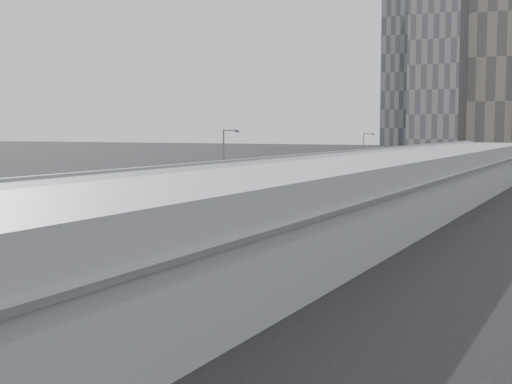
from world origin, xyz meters
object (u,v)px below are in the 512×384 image
Objects in this scene: bus_4 at (307,198)px; bus_3 at (273,206)px; bus_7 at (409,176)px; bus_6 at (379,181)px; bus_9 at (440,167)px; street_lamp_near at (225,166)px; bus_8 at (425,172)px; bus_5 at (344,189)px; suv at (404,171)px; bus_2 at (188,224)px; shipping_container at (375,173)px; bus_1 at (85,247)px; street_lamp_far at (365,155)px.

bus_3 is at bearing -88.62° from bus_4.
bus_6 is at bearing -96.80° from bus_7.
bus_9 is 80.09m from street_lamp_near.
bus_7 reaches higher than bus_8.
bus_6 is 37.23m from street_lamp_near.
bus_4 is 1.33× the size of street_lamp_near.
bus_5 is 56.81m from suv.
bus_8 is (0.29, 83.57, -0.17)m from bus_2.
shipping_container is at bearing 98.14° from bus_2.
bus_1 is 1.05× the size of bus_6.
bus_5 is 0.92× the size of bus_6.
street_lamp_far reaches higher than bus_1.
bus_5 is at bearing 72.87° from street_lamp_near.
bus_9 is (-0.49, 15.68, 0.17)m from bus_8.
bus_7 is at bearing 92.82° from bus_3.
bus_8 is 15.69m from bus_9.
bus_9 reaches higher than bus_7.
street_lamp_near is 1.53× the size of shipping_container.
street_lamp_far reaches higher than bus_6.
bus_5 reaches higher than shipping_container.
bus_7 is 0.94× the size of bus_9.
bus_2 is 1.05× the size of bus_6.
bus_6 is 15.25m from bus_7.
bus_1 is 112.14m from bus_9.
bus_3 reaches higher than bus_7.
bus_9 is at bearing 89.54° from bus_8.
bus_9 is at bearing 90.49° from bus_5.
bus_9 reaches higher than suv.
bus_6 is at bearing 93.79° from bus_3.
shipping_container is at bearing 135.86° from bus_7.
bus_5 is 0.87× the size of bus_9.
bus_3 is at bearing -64.57° from suv.
bus_6 is 23.23m from shipping_container.
bus_8 is at bearing 62.29° from street_lamp_far.
street_lamp_near reaches higher than shipping_container.
bus_6 is (-0.33, 68.83, -0.10)m from bus_1.
shipping_container is 19.28m from suv.
bus_6 is 2.31× the size of suv.
bus_8 is at bearing -91.08° from bus_9.
bus_5 is at bearing -95.05° from bus_6.
bus_8 is at bearing 92.87° from bus_3.
shipping_container reaches higher than suv.
bus_1 is at bearing -91.15° from bus_4.
bus_5 is at bearing 95.03° from bus_3.
bus_1 reaches higher than bus_6.
bus_3 is 24.63m from bus_5.
bus_1 is 1.10× the size of bus_4.
suv is at bearing 70.79° from shipping_container.
bus_3 reaches higher than bus_4.
bus_1 is at bearing -92.45° from bus_8.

